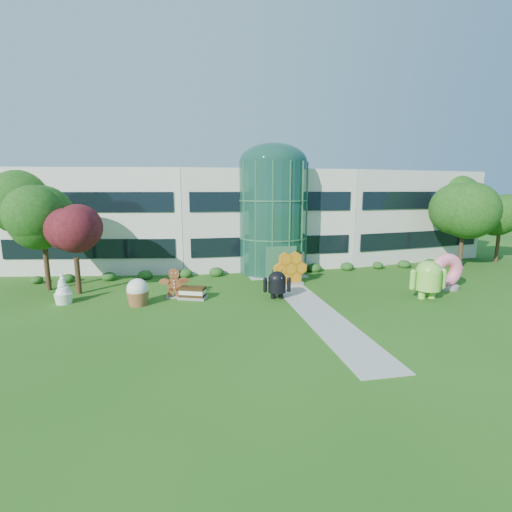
{
  "coord_description": "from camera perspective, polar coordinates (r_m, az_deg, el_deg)",
  "views": [
    {
      "loc": [
        -7.87,
        -20.47,
        7.45
      ],
      "look_at": [
        -2.71,
        6.0,
        2.6
      ],
      "focal_mm": 26.0,
      "sensor_mm": 36.0,
      "label": 1
    }
  ],
  "objects": [
    {
      "name": "ground",
      "position": [
        23.16,
        9.57,
        -8.72
      ],
      "size": [
        140.0,
        140.0,
        0.0
      ],
      "primitive_type": "plane",
      "color": "#215114",
      "rests_on": "ground"
    },
    {
      "name": "building",
      "position": [
        39.37,
        0.53,
        6.12
      ],
      "size": [
        46.0,
        15.0,
        9.3
      ],
      "primitive_type": null,
      "color": "beige",
      "rests_on": "ground"
    },
    {
      "name": "atrium",
      "position": [
        33.51,
        2.6,
        5.82
      ],
      "size": [
        6.0,
        6.0,
        9.8
      ],
      "primitive_type": "cylinder",
      "color": "#194738",
      "rests_on": "ground"
    },
    {
      "name": "walkway",
      "position": [
        24.94,
        7.95,
        -7.24
      ],
      "size": [
        2.4,
        20.0,
        0.04
      ],
      "primitive_type": "cube",
      "color": "#9E9E93",
      "rests_on": "ground"
    },
    {
      "name": "tree_red",
      "position": [
        29.33,
        -25.97,
        0.43
      ],
      "size": [
        4.0,
        4.0,
        6.0
      ],
      "primitive_type": null,
      "color": "#3F0C14",
      "rests_on": "ground"
    },
    {
      "name": "trees_backdrop",
      "position": [
        34.54,
        2.19,
        4.79
      ],
      "size": [
        52.0,
        8.0,
        8.4
      ],
      "primitive_type": null,
      "color": "#134010",
      "rests_on": "ground"
    },
    {
      "name": "android_green",
      "position": [
        28.13,
        24.98,
        -2.86
      ],
      "size": [
        2.85,
        1.98,
        3.12
      ],
      "primitive_type": null,
      "rotation": [
        0.0,
        0.0,
        -0.06
      ],
      "color": "#80D243",
      "rests_on": "ground"
    },
    {
      "name": "android_black",
      "position": [
        25.62,
        3.26,
        -4.11
      ],
      "size": [
        2.15,
        1.59,
        2.26
      ],
      "primitive_type": null,
      "rotation": [
        0.0,
        0.0,
        -0.14
      ],
      "color": "black",
      "rests_on": "ground"
    },
    {
      "name": "donut",
      "position": [
        31.78,
        27.12,
        -1.99
      ],
      "size": [
        2.62,
        1.27,
        2.72
      ],
      "primitive_type": null,
      "rotation": [
        0.0,
        0.0,
        -0.0
      ],
      "color": "#FC5F84",
      "rests_on": "ground"
    },
    {
      "name": "gingerbread",
      "position": [
        26.47,
        -12.46,
        -4.05
      ],
      "size": [
        2.27,
        0.89,
        2.09
      ],
      "primitive_type": null,
      "rotation": [
        0.0,
        0.0,
        0.01
      ],
      "color": "brown",
      "rests_on": "ground"
    },
    {
      "name": "ice_cream_sandwich",
      "position": [
        26.06,
        -9.75,
        -5.6
      ],
      "size": [
        2.12,
        1.57,
        0.85
      ],
      "primitive_type": null,
      "rotation": [
        0.0,
        0.0,
        -0.37
      ],
      "color": "black",
      "rests_on": "ground"
    },
    {
      "name": "honeycomb",
      "position": [
        29.47,
        5.3,
        -2.15
      ],
      "size": [
        3.14,
        1.65,
        2.34
      ],
      "primitive_type": null,
      "rotation": [
        0.0,
        0.0,
        0.21
      ],
      "color": "orange",
      "rests_on": "ground"
    },
    {
      "name": "froyo",
      "position": [
        27.62,
        -27.59,
        -4.39
      ],
      "size": [
        1.33,
        1.33,
        2.1
      ],
      "primitive_type": null,
      "rotation": [
        0.0,
        0.0,
        -0.09
      ],
      "color": "white",
      "rests_on": "ground"
    },
    {
      "name": "cupcake",
      "position": [
        25.39,
        -17.73,
        -5.27
      ],
      "size": [
        1.5,
        1.5,
        1.79
      ],
      "primitive_type": null,
      "rotation": [
        0.0,
        0.0,
        -0.01
      ],
      "color": "white",
      "rests_on": "ground"
    }
  ]
}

